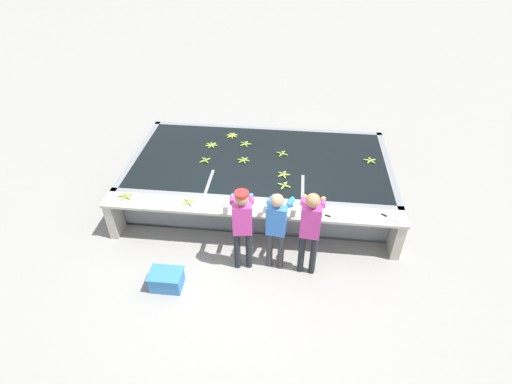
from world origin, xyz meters
The scene contains 20 objects.
ground_plane centered at (0.00, 0.00, 0.00)m, with size 80.00×80.00×0.00m, color gray.
wash_tank centered at (0.00, 1.89, 0.41)m, with size 5.44×2.89×0.82m.
work_ledge centered at (0.00, 0.22, 0.61)m, with size 5.44×0.45×0.82m.
worker_0 centered at (-0.08, -0.37, 0.99)m, with size 0.47×0.74×1.64m.
worker_1 centered at (0.48, -0.30, 0.94)m, with size 0.47×0.73×1.58m.
worker_2 centered at (1.03, -0.37, 1.01)m, with size 0.45×0.73×1.68m.
banana_bunch_floating_0 centered at (-0.35, 1.78, 0.84)m, with size 0.28×0.27×0.08m.
banana_bunch_floating_1 centered at (0.45, 2.12, 0.84)m, with size 0.27×0.27×0.08m.
banana_bunch_floating_2 centered at (-0.39, 2.45, 0.84)m, with size 0.27×0.28×0.08m.
banana_bunch_floating_3 centered at (2.30, 2.04, 0.84)m, with size 0.28×0.27×0.08m.
banana_bunch_floating_4 centered at (-1.15, 1.68, 0.84)m, with size 0.23×0.23×0.08m.
banana_bunch_floating_5 centered at (0.52, 1.33, 0.84)m, with size 0.27×0.28×0.08m.
banana_bunch_floating_6 centered at (-0.74, 2.81, 0.84)m, with size 0.28×0.28×0.08m.
banana_bunch_floating_7 centered at (-1.14, 2.33, 0.84)m, with size 0.28×0.28×0.08m.
banana_bunch_floating_8 centered at (0.55, 0.96, 0.84)m, with size 0.27×0.27×0.08m.
banana_bunch_ledge_0 centered at (-2.35, 0.31, 0.84)m, with size 0.27×0.28×0.08m.
banana_bunch_ledge_1 centered at (-1.15, 0.26, 0.84)m, with size 0.24×0.24×0.08m.
knife_0 centered at (2.38, 0.23, 0.83)m, with size 0.30×0.23×0.02m.
knife_1 centered at (1.41, 0.12, 0.83)m, with size 0.33×0.17×0.02m.
crate centered at (-1.28, -1.00, 0.16)m, with size 0.55×0.39×0.32m.
Camera 1 is at (0.67, -5.26, 5.31)m, focal length 28.00 mm.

